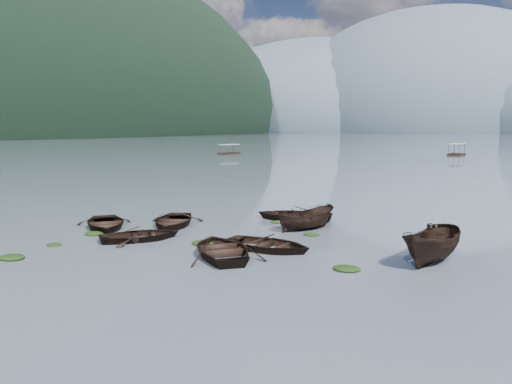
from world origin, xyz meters
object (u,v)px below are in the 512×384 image
at_px(rowboat_0, 105,228).
at_px(pontoon_centre, 456,155).
at_px(pontoon_left, 229,154).
at_px(rowboat_3, 222,256).

relative_size(rowboat_0, pontoon_centre, 0.71).
relative_size(pontoon_left, pontoon_centre, 0.87).
distance_m(rowboat_0, pontoon_left, 90.77).
bearing_deg(rowboat_0, rowboat_3, -60.10).
height_order(rowboat_0, pontoon_centre, pontoon_centre).
bearing_deg(rowboat_0, pontoon_centre, 37.99).
bearing_deg(rowboat_3, pontoon_left, -103.11).
bearing_deg(pontoon_centre, rowboat_3, -84.72).
bearing_deg(rowboat_0, pontoon_left, 69.39).
bearing_deg(rowboat_3, pontoon_centre, -133.55).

